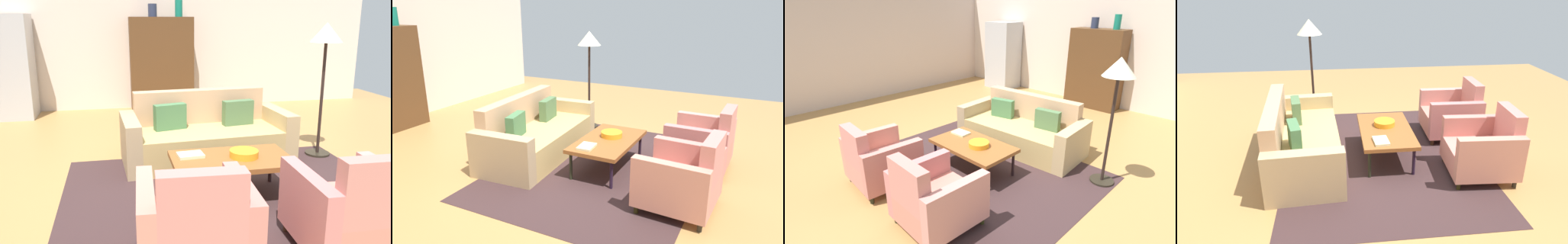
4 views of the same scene
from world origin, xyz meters
TOP-DOWN VIEW (x-y plane):
  - ground_plane at (0.00, 0.00)m, footprint 10.55×10.55m
  - area_rug at (0.20, -0.26)m, footprint 3.40×2.60m
  - couch at (0.19, 0.88)m, footprint 2.15×1.03m
  - coffee_table at (0.20, -0.31)m, footprint 1.20×0.70m
  - armchair_left at (-0.41, -1.47)m, footprint 0.84×0.84m
  - armchair_right at (0.80, -1.47)m, footprint 0.82×0.82m
  - fruit_bowl at (0.32, -0.31)m, footprint 0.29×0.29m
  - book_stack at (-0.20, -0.19)m, footprint 0.27×0.20m
  - vase_round at (0.34, 3.84)m, footprint 0.14×0.14m
  - floor_lamp at (1.70, 0.72)m, footprint 0.40×0.40m

SIDE VIEW (x-z plane):
  - ground_plane at x=0.00m, z-range 0.00..0.00m
  - area_rug at x=0.20m, z-range 0.00..0.01m
  - couch at x=0.19m, z-range -0.14..0.72m
  - armchair_left at x=-0.41m, z-range -0.10..0.78m
  - armchair_right at x=0.80m, z-range -0.10..0.78m
  - coffee_table at x=0.20m, z-range 0.17..0.59m
  - book_stack at x=-0.20m, z-range 0.42..0.45m
  - fruit_bowl at x=0.32m, z-range 0.42..0.49m
  - floor_lamp at x=1.70m, z-range 0.58..2.30m
  - vase_round at x=0.34m, z-range 1.80..2.11m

